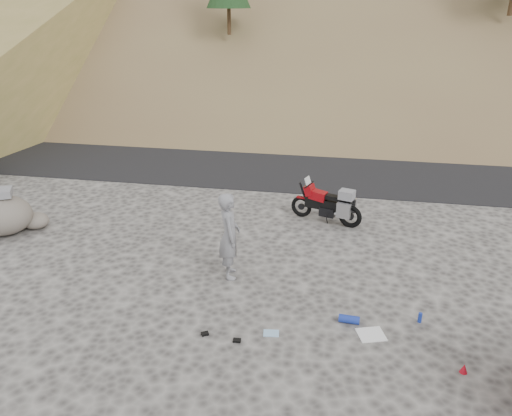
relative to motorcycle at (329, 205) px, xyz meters
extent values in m
plane|color=#3D3A38|center=(-1.18, -3.50, -0.53)|extent=(140.00, 140.00, 0.00)
cube|color=black|center=(-1.18, 5.50, -0.53)|extent=(120.00, 7.00, 0.05)
cylinder|color=#392314|center=(-5.18, 10.50, 4.37)|extent=(0.17, 0.17, 1.40)
torus|color=black|center=(-0.78, 0.26, -0.22)|extent=(0.62, 0.30, 0.61)
cylinder|color=black|center=(-0.78, 0.26, -0.22)|extent=(0.19, 0.11, 0.19)
torus|color=black|center=(0.58, -0.19, -0.22)|extent=(0.66, 0.33, 0.65)
cylinder|color=black|center=(0.58, -0.19, -0.22)|extent=(0.22, 0.14, 0.20)
cylinder|color=black|center=(-0.71, 0.24, 0.12)|extent=(0.35, 0.16, 0.75)
cylinder|color=black|center=(-0.59, 0.20, 0.48)|extent=(0.22, 0.56, 0.04)
cube|color=black|center=(-0.12, 0.04, -0.02)|extent=(1.13, 0.57, 0.28)
cube|color=black|center=(-0.03, 0.01, -0.20)|extent=(0.49, 0.40, 0.26)
cube|color=maroon|center=(-0.32, 0.11, 0.22)|extent=(0.55, 0.42, 0.29)
cube|color=maroon|center=(-0.56, 0.19, 0.33)|extent=(0.37, 0.39, 0.33)
cube|color=silver|center=(-0.62, 0.21, 0.57)|extent=(0.19, 0.30, 0.24)
cube|color=black|center=(0.10, -0.03, 0.24)|extent=(0.55, 0.36, 0.11)
cube|color=black|center=(0.44, -0.14, 0.20)|extent=(0.36, 0.26, 0.09)
cube|color=#B3B4B8|center=(0.39, -0.39, 0.01)|extent=(0.39, 0.22, 0.42)
cube|color=#B3B4B8|center=(0.55, 0.07, 0.01)|extent=(0.39, 0.22, 0.42)
cube|color=gray|center=(0.45, -0.15, 0.38)|extent=(0.47, 0.42, 0.24)
cube|color=maroon|center=(-0.78, 0.26, 0.06)|extent=(0.30, 0.19, 0.04)
cylinder|color=black|center=(-0.04, -0.16, -0.36)|extent=(0.08, 0.19, 0.34)
cylinder|color=#B3B4B8|center=(0.37, -0.26, -0.16)|extent=(0.43, 0.21, 0.12)
imported|color=gray|center=(-2.03, -3.27, -0.53)|extent=(0.65, 0.82, 1.97)
ellipsoid|color=#5B554E|center=(-8.40, -2.21, -0.01)|extent=(1.89, 1.72, 1.03)
ellipsoid|color=#5B554E|center=(-7.76, -1.79, -0.31)|extent=(0.90, 0.86, 0.43)
cube|color=white|center=(1.03, -4.91, -0.52)|extent=(0.60, 0.56, 0.02)
cylinder|color=navy|center=(0.62, -4.60, -0.45)|extent=(0.40, 0.19, 0.16)
cylinder|color=navy|center=(1.95, -4.34, -0.43)|extent=(0.09, 0.09, 0.20)
cone|color=#B60C1B|center=(2.51, -5.66, -0.44)|extent=(0.13, 0.13, 0.17)
cube|color=black|center=(-1.38, -5.54, -0.51)|extent=(0.15, 0.11, 0.04)
cube|color=black|center=(-2.01, -5.46, -0.50)|extent=(0.17, 0.15, 0.04)
cube|color=#8FBADD|center=(-0.80, -5.20, -0.52)|extent=(0.31, 0.25, 0.01)
camera|label=1|loc=(0.29, -12.76, 5.25)|focal=35.00mm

